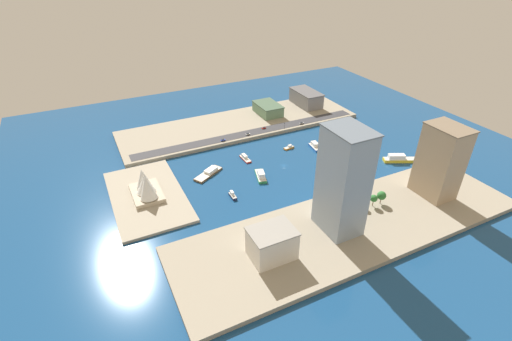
% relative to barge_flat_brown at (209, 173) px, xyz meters
% --- Properties ---
extents(ground_plane, '(440.00, 440.00, 0.00)m').
position_rel_barge_flat_brown_xyz_m(ground_plane, '(-14.90, -61.07, -1.32)').
color(ground_plane, navy).
extents(quay_west, '(70.00, 240.00, 3.28)m').
position_rel_barge_flat_brown_xyz_m(quay_west, '(-103.90, -61.07, 0.32)').
color(quay_west, '#9E937F').
rests_on(quay_west, ground_plane).
extents(quay_east, '(70.00, 240.00, 3.28)m').
position_rel_barge_flat_brown_xyz_m(quay_east, '(74.10, -61.07, 0.32)').
color(quay_east, '#9E937F').
rests_on(quay_east, ground_plane).
extents(peninsula_point, '(89.50, 50.16, 2.00)m').
position_rel_barge_flat_brown_xyz_m(peninsula_point, '(-9.67, 51.36, -0.32)').
color(peninsula_point, '#A89E89').
rests_on(peninsula_point, ground_plane).
extents(road_strip, '(12.70, 228.00, 0.15)m').
position_rel_barge_flat_brown_xyz_m(road_strip, '(48.43, -61.07, 2.03)').
color(road_strip, '#38383D').
rests_on(road_strip, quay_east).
extents(barge_flat_brown, '(20.90, 27.19, 3.71)m').
position_rel_barge_flat_brown_xyz_m(barge_flat_brown, '(0.00, 0.00, 0.00)').
color(barge_flat_brown, brown).
rests_on(barge_flat_brown, ground_plane).
extents(yacht_sleek_gray, '(12.90, 9.46, 3.25)m').
position_rel_barge_flat_brown_xyz_m(yacht_sleek_gray, '(-38.54, -122.47, -0.02)').
color(yacht_sleek_gray, '#999EA3').
rests_on(yacht_sleek_gray, ground_plane).
extents(ferry_green_doubledeck, '(21.33, 11.57, 6.06)m').
position_rel_barge_flat_brown_xyz_m(ferry_green_doubledeck, '(-22.99, -35.11, 0.87)').
color(ferry_green_doubledeck, '#2D8C4C').
rests_on(ferry_green_doubledeck, ground_plane).
extents(water_taxi_orange, '(5.39, 11.14, 3.19)m').
position_rel_barge_flat_brown_xyz_m(water_taxi_orange, '(9.54, -80.25, -0.25)').
color(water_taxi_orange, orange).
rests_on(water_taxi_orange, ground_plane).
extents(tugboat_red, '(15.64, 5.24, 3.78)m').
position_rel_barge_flat_brown_xyz_m(tugboat_red, '(9.22, -36.31, -0.02)').
color(tugboat_red, red).
rests_on(tugboat_red, ground_plane).
extents(patrol_launch_navy, '(10.78, 3.15, 4.42)m').
position_rel_barge_flat_brown_xyz_m(patrol_launch_navy, '(-37.84, -4.60, 0.17)').
color(patrol_launch_navy, '#1E284C').
rests_on(patrol_launch_navy, ground_plane).
extents(catamaran_blue, '(17.34, 9.55, 4.61)m').
position_rel_barge_flat_brown_xyz_m(catamaran_blue, '(0.22, -102.61, 0.32)').
color(catamaran_blue, blue).
rests_on(catamaran_blue, ground_plane).
extents(ferry_yellow_fast, '(17.85, 28.61, 6.56)m').
position_rel_barge_flat_brown_xyz_m(ferry_yellow_fast, '(-52.00, -152.17, 1.21)').
color(ferry_yellow_fast, yellow).
rests_on(ferry_yellow_fast, ground_plane).
extents(warehouse_low_gray, '(40.77, 21.44, 15.94)m').
position_rel_barge_flat_brown_xyz_m(warehouse_low_gray, '(86.87, -147.70, 9.96)').
color(warehouse_low_gray, gray).
rests_on(warehouse_low_gray, quay_east).
extents(apartment_midrise_tan, '(27.83, 20.92, 53.08)m').
position_rel_barge_flat_brown_xyz_m(apartment_midrise_tan, '(-101.25, -134.66, 28.52)').
color(apartment_midrise_tan, tan).
rests_on(apartment_midrise_tan, quay_west).
extents(tower_tall_glass, '(28.82, 21.86, 68.84)m').
position_rel_barge_flat_brown_xyz_m(tower_tall_glass, '(-101.33, -49.98, 36.40)').
color(tower_tall_glass, '#8C9EB2').
rests_on(tower_tall_glass, quay_west).
extents(hotel_broad_white, '(19.88, 26.01, 18.76)m').
position_rel_barge_flat_brown_xyz_m(hotel_broad_white, '(-105.63, -0.21, 11.36)').
color(hotel_broad_white, silver).
rests_on(hotel_broad_white, quay_west).
extents(terminal_long_green, '(33.44, 22.14, 11.05)m').
position_rel_barge_flat_brown_xyz_m(terminal_long_green, '(82.68, -97.14, 7.51)').
color(terminal_long_green, slate).
rests_on(terminal_long_green, quay_east).
extents(sedan_silver, '(2.04, 4.73, 1.63)m').
position_rel_barge_flat_brown_xyz_m(sedan_silver, '(44.19, -115.31, 2.90)').
color(sedan_silver, black).
rests_on(sedan_silver, road_strip).
extents(pickup_red, '(1.89, 4.29, 1.46)m').
position_rel_barge_flat_brown_xyz_m(pickup_red, '(50.88, -76.07, 2.83)').
color(pickup_red, black).
rests_on(pickup_red, road_strip).
extents(hatchback_blue, '(2.00, 4.32, 1.67)m').
position_rel_barge_flat_brown_xyz_m(hatchback_blue, '(43.94, -30.12, 2.91)').
color(hatchback_blue, black).
rests_on(hatchback_blue, road_strip).
extents(van_white, '(1.88, 4.36, 1.64)m').
position_rel_barge_flat_brown_xyz_m(van_white, '(45.28, -55.99, 2.90)').
color(van_white, black).
rests_on(van_white, road_strip).
extents(traffic_light_waterfront, '(0.36, 0.36, 6.50)m').
position_rel_barge_flat_brown_xyz_m(traffic_light_waterfront, '(41.21, -93.78, 6.30)').
color(traffic_light_waterfront, black).
rests_on(traffic_light_waterfront, quay_east).
extents(opera_landmark, '(31.05, 20.76, 20.50)m').
position_rel_barge_flat_brown_xyz_m(opera_landmark, '(-10.63, 51.36, 9.09)').
color(opera_landmark, '#BCAD93').
rests_on(opera_landmark, peninsula_point).
extents(park_tree_cluster, '(7.56, 20.23, 9.67)m').
position_rel_barge_flat_brown_xyz_m(park_tree_cluster, '(-93.90, -87.85, 8.32)').
color(park_tree_cluster, brown).
rests_on(park_tree_cluster, quay_west).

